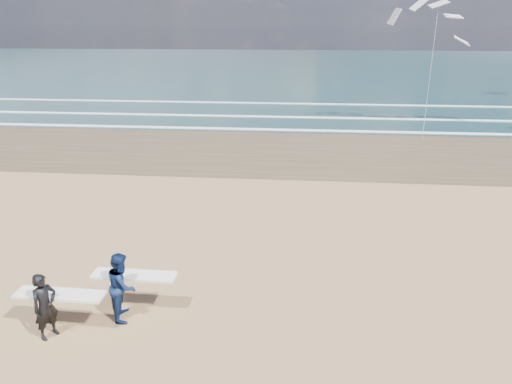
# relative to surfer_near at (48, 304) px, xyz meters

# --- Properties ---
(ocean) EXTENTS (220.00, 100.00, 0.02)m
(ocean) POSITION_rel_surfer_near_xyz_m (21.71, 72.20, -0.86)
(ocean) COLOR #1A383A
(ocean) RESTS_ON ground
(foam_breakers) EXTENTS (220.00, 11.70, 0.05)m
(foam_breakers) POSITION_rel_surfer_near_xyz_m (21.71, 28.30, -0.82)
(foam_breakers) COLOR white
(foam_breakers) RESTS_ON ground
(surfer_near) EXTENTS (2.21, 0.99, 1.70)m
(surfer_near) POSITION_rel_surfer_near_xyz_m (0.00, 0.00, 0.00)
(surfer_near) COLOR black
(surfer_near) RESTS_ON ground
(surfer_far) EXTENTS (2.21, 1.13, 1.81)m
(surfer_far) POSITION_rel_surfer_near_xyz_m (1.51, 0.94, 0.05)
(surfer_far) COLOR #0C1D44
(surfer_far) RESTS_ON ground
(kite_1) EXTENTS (5.86, 4.75, 9.50)m
(kite_1) POSITION_rel_surfer_near_xyz_m (14.66, 24.10, 4.43)
(kite_1) COLOR slate
(kite_1) RESTS_ON ground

